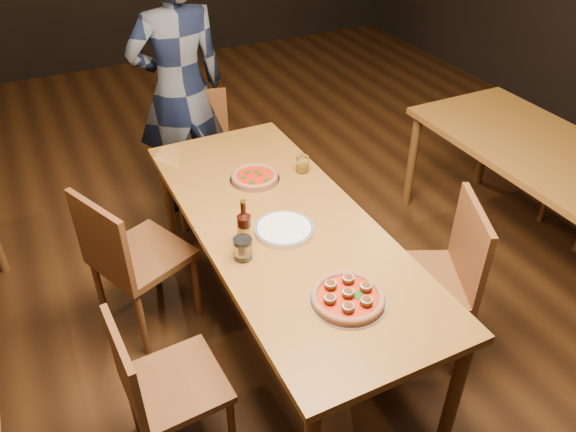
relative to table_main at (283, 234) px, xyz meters
name	(u,v)px	position (x,y,z in m)	size (l,w,h in m)	color
ground	(284,331)	(0.00, 0.00, -0.68)	(9.00, 9.00, 0.00)	black
table_main	(283,234)	(0.00, 0.00, 0.00)	(0.80, 2.00, 0.75)	brown
table_right	(567,173)	(1.70, -0.20, 0.00)	(0.80, 2.00, 0.75)	brown
chair_main_nw	(176,383)	(-0.70, -0.41, -0.26)	(0.39, 0.39, 0.83)	#563916
chair_main_sw	(142,255)	(-0.62, 0.42, -0.22)	(0.43, 0.43, 0.92)	#563916
chair_main_e	(420,280)	(0.56, -0.39, -0.21)	(0.44, 0.44, 0.95)	#563916
chair_end	(203,160)	(0.00, 1.25, -0.23)	(0.42, 0.42, 0.90)	#563916
pizza_meatball	(348,297)	(0.00, -0.59, 0.09)	(0.32, 0.32, 0.06)	#B7B7BF
pizza_margherita	(255,177)	(0.03, 0.42, 0.09)	(0.27, 0.27, 0.04)	#B7B7BF
plate_stack	(284,229)	(-0.03, -0.07, 0.08)	(0.27, 0.27, 0.03)	white
beer_bottle	(245,230)	(-0.23, -0.08, 0.16)	(0.07, 0.07, 0.23)	black
water_glass	(243,248)	(-0.27, -0.16, 0.12)	(0.08, 0.08, 0.10)	white
amber_glass	(303,164)	(0.30, 0.38, 0.12)	(0.07, 0.07, 0.09)	#A66E12
diner	(180,90)	(-0.05, 1.45, 0.20)	(0.64, 0.42, 1.76)	black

